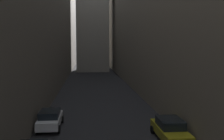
% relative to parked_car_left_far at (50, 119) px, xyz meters
% --- Properties ---
extents(ground_plane, '(264.00, 264.00, 0.00)m').
position_rel_parked_car_left_far_xyz_m(ground_plane, '(4.40, 21.18, -0.78)').
color(ground_plane, '#232326').
extents(building_block_left, '(14.34, 108.00, 23.05)m').
position_rel_parked_car_left_far_xyz_m(building_block_left, '(-8.27, 23.18, 10.75)').
color(building_block_left, '#60594F').
rests_on(building_block_left, ground).
extents(building_block_right, '(13.30, 108.00, 25.30)m').
position_rel_parked_car_left_far_xyz_m(building_block_right, '(16.55, 23.18, 11.87)').
color(building_block_right, '#756B5B').
rests_on(building_block_right, ground).
extents(parked_car_left_far, '(1.87, 4.01, 1.48)m').
position_rel_parked_car_left_far_xyz_m(parked_car_left_far, '(0.00, 0.00, 0.00)').
color(parked_car_left_far, silver).
rests_on(parked_car_left_far, ground).
extents(parked_car_right_far, '(1.96, 4.55, 1.54)m').
position_rel_parked_car_left_far_xyz_m(parked_car_right_far, '(8.80, -3.55, 0.01)').
color(parked_car_right_far, '#A59919').
rests_on(parked_car_right_far, ground).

